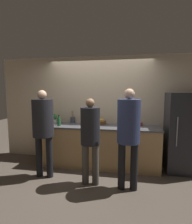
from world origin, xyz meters
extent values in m
plane|color=#4C4238|center=(0.00, 0.00, 0.00)|extent=(14.00, 14.00, 0.00)
cube|color=#C6B293|center=(0.00, 0.75, 1.30)|extent=(5.20, 0.06, 2.60)
cube|color=tan|center=(0.00, 0.40, 0.46)|extent=(2.78, 0.70, 0.92)
cube|color=#4C4C51|center=(0.00, 0.40, 0.94)|extent=(2.81, 0.73, 0.03)
cube|color=#232328|center=(1.88, 0.42, 0.86)|extent=(0.74, 0.61, 1.72)
cylinder|color=#99999E|center=(1.66, 0.10, 0.95)|extent=(0.02, 0.02, 0.60)
cylinder|color=black|center=(-1.10, -0.36, 0.43)|extent=(0.13, 0.13, 0.85)
cylinder|color=black|center=(-0.87, -0.36, 0.43)|extent=(0.13, 0.13, 0.85)
cylinder|color=black|center=(-0.98, -0.36, 1.23)|extent=(0.41, 0.41, 0.75)
sphere|color=#DBAD89|center=(-0.98, -0.36, 1.69)|extent=(0.18, 0.18, 0.18)
cylinder|color=#4C4742|center=(-0.09, -0.48, 0.39)|extent=(0.13, 0.13, 0.78)
cylinder|color=#4C4742|center=(0.11, -0.48, 0.39)|extent=(0.13, 0.13, 0.78)
cylinder|color=black|center=(0.01, -0.48, 1.12)|extent=(0.36, 0.36, 0.68)
sphere|color=#936B4C|center=(0.01, -0.48, 1.54)|extent=(0.16, 0.16, 0.16)
cylinder|color=black|center=(0.59, -0.53, 0.43)|extent=(0.13, 0.13, 0.86)
cylinder|color=black|center=(0.81, -0.53, 0.43)|extent=(0.13, 0.13, 0.86)
cylinder|color=navy|center=(0.70, -0.53, 1.24)|extent=(0.40, 0.40, 0.76)
sphere|color=#DBAD89|center=(0.70, -0.53, 1.71)|extent=(0.18, 0.18, 0.18)
cylinder|color=brown|center=(0.02, 0.59, 1.00)|extent=(0.30, 0.30, 0.09)
ellipsoid|color=yellow|center=(0.05, 0.59, 1.06)|extent=(0.15, 0.12, 0.04)
cylinder|color=#3D424C|center=(-0.69, 0.65, 1.03)|extent=(0.12, 0.12, 0.15)
cylinder|color=#99754C|center=(-0.70, 0.65, 1.14)|extent=(0.01, 0.06, 0.25)
cylinder|color=#99754C|center=(-0.68, 0.66, 1.14)|extent=(0.03, 0.05, 0.25)
cylinder|color=#99754C|center=(-0.69, 0.64, 1.14)|extent=(0.05, 0.01, 0.25)
cylinder|color=silver|center=(0.85, 0.43, 1.04)|extent=(0.06, 0.06, 0.18)
cylinder|color=silver|center=(0.85, 0.43, 1.16)|extent=(0.03, 0.03, 0.06)
cylinder|color=black|center=(0.85, 0.43, 1.20)|extent=(0.03, 0.03, 0.02)
cylinder|color=#333338|center=(-0.99, 0.51, 1.01)|extent=(0.05, 0.05, 0.11)
cylinder|color=#333338|center=(-0.99, 0.51, 1.09)|extent=(0.02, 0.02, 0.04)
cylinder|color=black|center=(-0.99, 0.51, 1.11)|extent=(0.03, 0.03, 0.01)
cylinder|color=#236033|center=(-0.89, 0.23, 1.04)|extent=(0.08, 0.08, 0.18)
cylinder|color=#236033|center=(-0.89, 0.23, 1.16)|extent=(0.04, 0.04, 0.06)
cylinder|color=black|center=(-0.89, 0.23, 1.20)|extent=(0.04, 0.04, 0.02)
cylinder|color=#A33D33|center=(0.99, 0.58, 0.99)|extent=(0.08, 0.08, 0.08)
cylinder|color=beige|center=(-1.13, 0.52, 1.00)|extent=(0.11, 0.11, 0.10)
sphere|color=#2D6B33|center=(-1.13, 0.52, 1.11)|extent=(0.14, 0.14, 0.14)
camera|label=1|loc=(0.67, -3.55, 1.75)|focal=28.00mm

